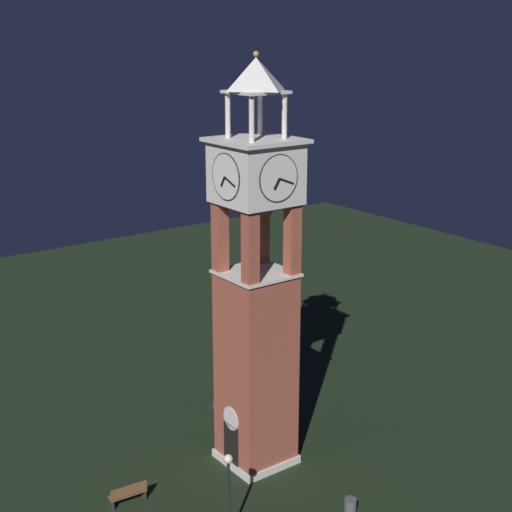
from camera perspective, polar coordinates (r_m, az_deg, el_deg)
The scene contains 6 objects.
ground at distance 36.68m, azimuth 0.00°, elevation -14.97°, with size 80.00×80.00×0.00m, color black.
clock_tower at distance 33.36m, azimuth -0.00°, elevation -3.74°, with size 3.37×3.37×18.40m.
park_bench at distance 33.89m, azimuth -9.56°, elevation -17.18°, with size 0.58×1.63×0.95m.
lamp_post at distance 30.34m, azimuth -2.08°, elevation -16.52°, with size 0.36×0.36×3.76m.
trash_bin at distance 33.04m, azimuth 7.08°, elevation -18.21°, with size 0.52×0.52×0.80m, color #4C4C51.
shrub_near_entry at distance 40.23m, azimuth -2.56°, elevation -11.19°, with size 1.01×1.01×0.96m, color #234C28.
Camera 1 is at (25.15, -18.67, 19.10)m, focal length 53.36 mm.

